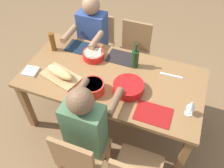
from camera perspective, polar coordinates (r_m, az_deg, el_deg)
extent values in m
plane|color=brown|center=(2.94, 0.00, -8.41)|extent=(8.00, 8.00, 0.00)
cube|color=olive|center=(2.39, 0.00, 1.49)|extent=(1.83, 0.94, 0.04)
cube|color=olive|center=(2.87, 19.26, -2.71)|extent=(0.07, 0.07, 0.70)
cube|color=olive|center=(3.21, -11.84, 5.53)|extent=(0.07, 0.07, 0.70)
cube|color=olive|center=(2.39, 16.69, -16.84)|extent=(0.07, 0.07, 0.70)
cube|color=olive|center=(2.78, -19.96, -5.07)|extent=(0.07, 0.07, 0.70)
cube|color=#9E7044|center=(3.08, 4.73, 6.55)|extent=(0.40, 0.40, 0.03)
cube|color=#9E7044|center=(3.09, 6.02, 11.59)|extent=(0.38, 0.04, 0.40)
cube|color=#9E7044|center=(3.08, 6.53, 0.69)|extent=(0.04, 0.04, 0.42)
cube|color=#9E7044|center=(3.14, 0.60, 2.28)|extent=(0.04, 0.04, 0.42)
cube|color=#9E7044|center=(3.32, 8.19, 4.64)|extent=(0.04, 0.04, 0.42)
cube|color=#9E7044|center=(3.38, 2.62, 6.06)|extent=(0.04, 0.04, 0.42)
cube|color=#9E7044|center=(2.45, 2.97, -17.55)|extent=(0.04, 0.04, 0.42)
cube|color=#9E7044|center=(3.21, -3.96, 8.63)|extent=(0.40, 0.40, 0.03)
cube|color=#9E7044|center=(3.22, -2.82, 13.48)|extent=(0.38, 0.04, 0.40)
cube|color=#9E7044|center=(3.19, -2.18, 3.02)|extent=(0.04, 0.04, 0.42)
cube|color=#9E7044|center=(3.30, -7.65, 4.45)|extent=(0.04, 0.04, 0.42)
cube|color=#9E7044|center=(3.42, 0.00, 6.70)|extent=(0.04, 0.04, 0.42)
cube|color=#9E7044|center=(3.53, -5.21, 7.94)|extent=(0.04, 0.04, 0.42)
cylinder|color=#2D2D38|center=(3.18, -4.03, 2.99)|extent=(0.11, 0.11, 0.45)
cylinder|color=#2D2D38|center=(3.23, -6.63, 3.68)|extent=(0.11, 0.11, 0.45)
cube|color=#334C8C|center=(3.00, -4.71, 12.28)|extent=(0.34, 0.20, 0.55)
cylinder|color=#9E7251|center=(2.67, -3.89, 10.63)|extent=(0.07, 0.30, 0.07)
cylinder|color=#9E7251|center=(2.81, -10.40, 11.94)|extent=(0.07, 0.30, 0.07)
sphere|color=#9E7251|center=(2.81, -5.19, 18.50)|extent=(0.21, 0.21, 0.21)
cube|color=#9E7044|center=(2.24, -6.72, -15.88)|extent=(0.40, 0.40, 0.03)
cube|color=#9E7044|center=(1.99, -9.62, -17.33)|extent=(0.38, 0.04, 0.40)
cube|color=#9E7044|center=(2.55, -8.12, -13.76)|extent=(0.04, 0.04, 0.42)
cube|color=#9E7044|center=(2.47, -0.79, -16.34)|extent=(0.04, 0.04, 0.42)
cylinder|color=#2D2D38|center=(2.54, -5.78, -13.40)|extent=(0.11, 0.11, 0.45)
cylinder|color=#2D2D38|center=(2.50, -2.35, -14.59)|extent=(0.11, 0.11, 0.45)
cube|color=#4C724C|center=(2.02, -6.68, -10.72)|extent=(0.34, 0.20, 0.55)
cylinder|color=brown|center=(2.12, -7.97, -1.75)|extent=(0.07, 0.30, 0.07)
cylinder|color=brown|center=(2.02, 0.69, -4.34)|extent=(0.07, 0.30, 0.07)
sphere|color=brown|center=(1.72, -7.73, -4.08)|extent=(0.21, 0.21, 0.21)
cylinder|color=red|center=(2.57, -4.51, 7.04)|extent=(0.24, 0.24, 0.08)
cylinder|color=beige|center=(2.56, -4.54, 7.48)|extent=(0.21, 0.21, 0.03)
cylinder|color=red|center=(2.21, -4.72, -0.83)|extent=(0.22, 0.22, 0.10)
cylinder|color=#2D7028|center=(2.18, -4.78, -0.24)|extent=(0.19, 0.19, 0.04)
cylinder|color=red|center=(2.22, 4.02, -0.82)|extent=(0.29, 0.29, 0.09)
cylinder|color=#669E33|center=(2.19, 4.06, -0.31)|extent=(0.26, 0.26, 0.03)
cube|color=tan|center=(2.42, -12.35, 1.88)|extent=(0.44, 0.32, 0.02)
ellipsoid|color=tan|center=(2.38, -12.56, 2.81)|extent=(0.34, 0.19, 0.09)
cylinder|color=#193819|center=(2.43, 5.64, 6.11)|extent=(0.08, 0.08, 0.20)
cylinder|color=#193819|center=(2.34, 5.89, 8.80)|extent=(0.03, 0.03, 0.09)
cylinder|color=brown|center=(2.71, -14.28, 9.93)|extent=(0.06, 0.06, 0.22)
cylinder|color=silver|center=(2.18, 18.07, -6.79)|extent=(0.07, 0.07, 0.01)
cylinder|color=silver|center=(2.15, 18.31, -6.14)|extent=(0.01, 0.01, 0.07)
cone|color=silver|center=(2.09, 18.82, -4.81)|extent=(0.08, 0.08, 0.08)
cube|color=black|center=(2.59, 2.44, 6.39)|extent=(0.32, 0.23, 0.01)
cube|color=maroon|center=(2.10, 10.00, -7.19)|extent=(0.32, 0.23, 0.01)
cube|color=#142333|center=(2.75, -7.66, 8.77)|extent=(0.32, 0.23, 0.01)
cube|color=silver|center=(2.45, 14.23, 2.04)|extent=(0.23, 0.03, 0.01)
cube|color=white|center=(2.55, -19.17, 2.95)|extent=(0.15, 0.15, 0.02)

